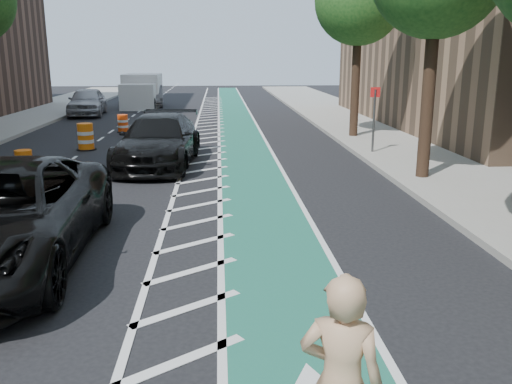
{
  "coord_description": "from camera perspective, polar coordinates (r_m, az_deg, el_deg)",
  "views": [
    {
      "loc": [
        2.01,
        -7.25,
        3.58
      ],
      "look_at": [
        2.68,
        2.51,
        1.1
      ],
      "focal_mm": 38.0,
      "sensor_mm": 36.0,
      "label": 1
    }
  ],
  "objects": [
    {
      "name": "ground",
      "position": [
        8.33,
        -17.85,
        -11.95
      ],
      "size": [
        120.0,
        120.0,
        0.0
      ],
      "primitive_type": "plane",
      "color": "black",
      "rests_on": "ground"
    },
    {
      "name": "bike_lane",
      "position": [
        17.65,
        -0.61,
        2.52
      ],
      "size": [
        2.0,
        90.0,
        0.01
      ],
      "primitive_type": "cube",
      "color": "#195A4F",
      "rests_on": "ground"
    },
    {
      "name": "buffer_strip",
      "position": [
        17.63,
        -5.49,
        2.44
      ],
      "size": [
        1.4,
        90.0,
        0.01
      ],
      "primitive_type": "cube",
      "color": "silver",
      "rests_on": "ground"
    },
    {
      "name": "sidewalk_right",
      "position": [
        19.13,
        19.24,
        2.85
      ],
      "size": [
        5.0,
        90.0,
        0.15
      ],
      "primitive_type": "cube",
      "color": "gray",
      "rests_on": "ground"
    },
    {
      "name": "curb_right",
      "position": [
        18.31,
        12.16,
        2.86
      ],
      "size": [
        0.12,
        90.0,
        0.16
      ],
      "primitive_type": "cube",
      "color": "gray",
      "rests_on": "ground"
    },
    {
      "name": "tree_r_d",
      "position": [
        24.09,
        10.87,
        19.18
      ],
      "size": [
        4.2,
        4.2,
        7.9
      ],
      "color": "#382619",
      "rests_on": "ground"
    },
    {
      "name": "sign_post",
      "position": [
        20.17,
        12.31,
        7.53
      ],
      "size": [
        0.35,
        0.08,
        2.47
      ],
      "color": "#4C4C4C",
      "rests_on": "ground"
    },
    {
      "name": "skateboarder",
      "position": [
        4.61,
        8.92,
        -19.34
      ],
      "size": [
        0.8,
        0.67,
        1.88
      ],
      "primitive_type": "imported",
      "rotation": [
        0.0,
        0.0,
        2.76
      ],
      "color": "tan",
      "rests_on": "skateboard"
    },
    {
      "name": "suv_far",
      "position": [
        18.32,
        -10.21,
        5.35
      ],
      "size": [
        2.75,
        5.88,
        1.66
      ],
      "primitive_type": "imported",
      "rotation": [
        0.0,
        0.0,
        -0.08
      ],
      "color": "black",
      "rests_on": "ground"
    },
    {
      "name": "car_silver",
      "position": [
        35.0,
        -17.35,
        9.08
      ],
      "size": [
        2.45,
        5.12,
        1.69
      ],
      "primitive_type": "imported",
      "rotation": [
        0.0,
        0.0,
        0.09
      ],
      "color": "#A6A5AB",
      "rests_on": "ground"
    },
    {
      "name": "car_grey",
      "position": [
        40.37,
        -10.91,
        9.91
      ],
      "size": [
        1.98,
        4.61,
        1.48
      ],
      "primitive_type": "imported",
      "rotation": [
        0.0,
        0.0,
        0.1
      ],
      "color": "#595A5E",
      "rests_on": "ground"
    },
    {
      "name": "box_truck",
      "position": [
        39.87,
        -11.95,
        10.26
      ],
      "size": [
        2.55,
        5.51,
        2.28
      ],
      "rotation": [
        0.0,
        0.0,
        0.01
      ],
      "color": "silver",
      "rests_on": "ground"
    },
    {
      "name": "barrel_a",
      "position": [
        17.55,
        -23.19,
        2.62
      ],
      "size": [
        0.63,
        0.63,
        0.85
      ],
      "color": "orange",
      "rests_on": "ground"
    },
    {
      "name": "barrel_b",
      "position": [
        22.09,
        -17.49,
        5.5
      ],
      "size": [
        0.76,
        0.76,
        1.03
      ],
      "color": "orange",
      "rests_on": "ground"
    },
    {
      "name": "barrel_c",
      "position": [
        26.84,
        -13.83,
        6.98
      ],
      "size": [
        0.61,
        0.61,
        0.84
      ],
      "color": "#F1440C",
      "rests_on": "ground"
    }
  ]
}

